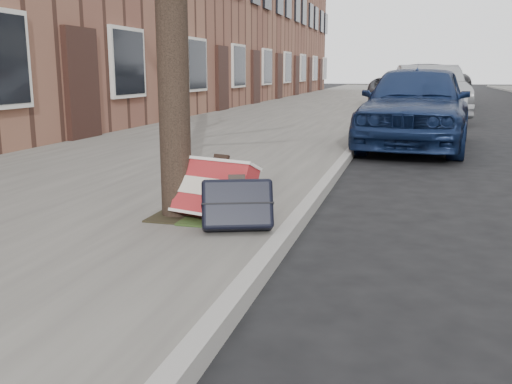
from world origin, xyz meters
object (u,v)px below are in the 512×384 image
(suitcase_red, at_px, (215,190))
(car_near_front, at_px, (416,105))
(suitcase_navy, at_px, (237,204))
(car_near_mid, at_px, (428,92))

(suitcase_red, relative_size, car_near_front, 0.15)
(suitcase_red, distance_m, suitcase_navy, 0.37)
(suitcase_navy, bearing_deg, car_near_front, 58.51)
(suitcase_navy, height_order, car_near_mid, car_near_mid)
(car_near_front, bearing_deg, suitcase_navy, -96.32)
(suitcase_red, relative_size, suitcase_navy, 1.23)
(suitcase_navy, distance_m, car_near_front, 6.58)
(car_near_mid, bearing_deg, suitcase_red, -105.59)
(suitcase_red, height_order, car_near_mid, car_near_mid)
(suitcase_red, xyz_separation_m, car_near_front, (1.60, 6.19, 0.36))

